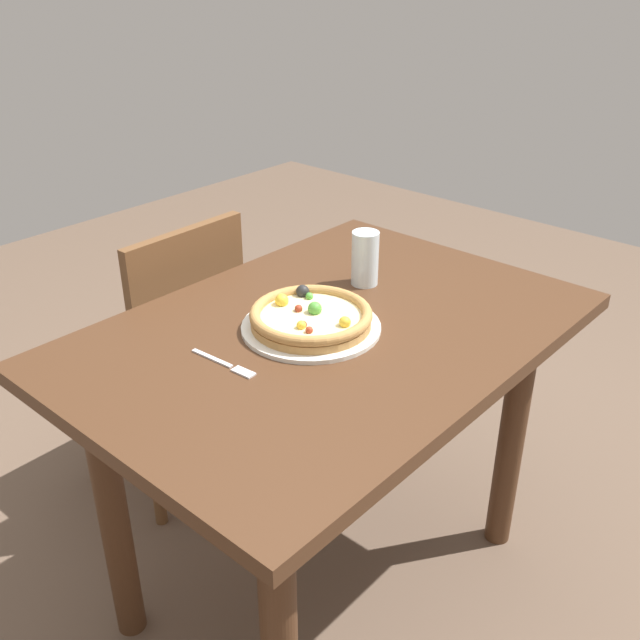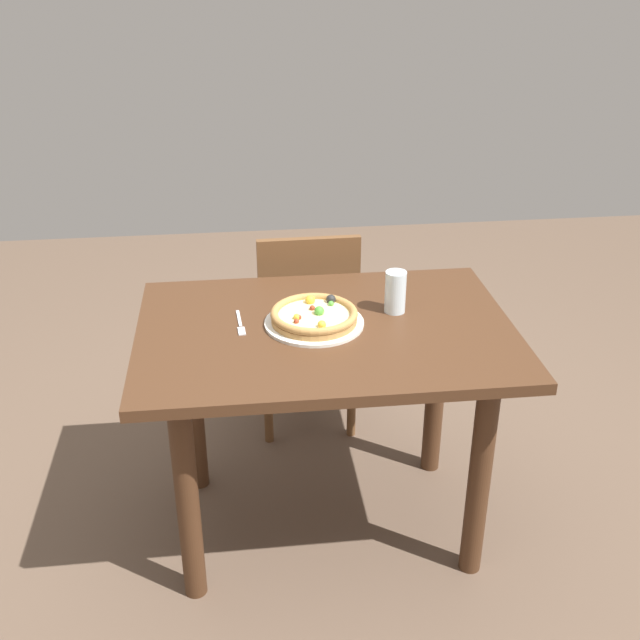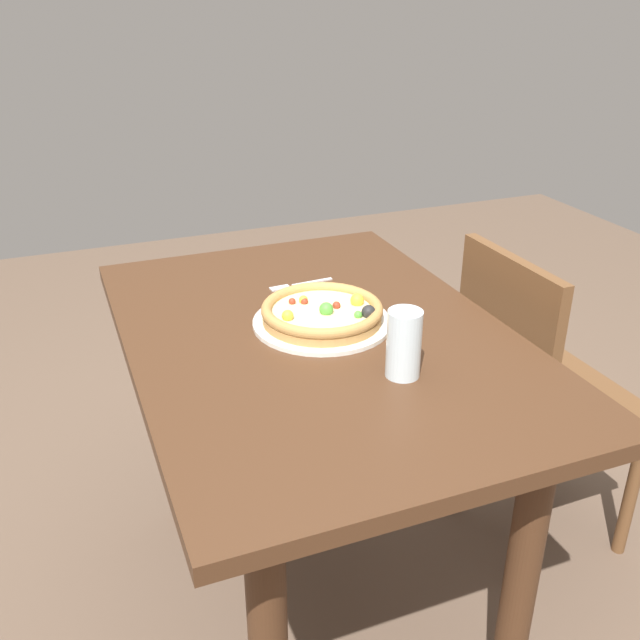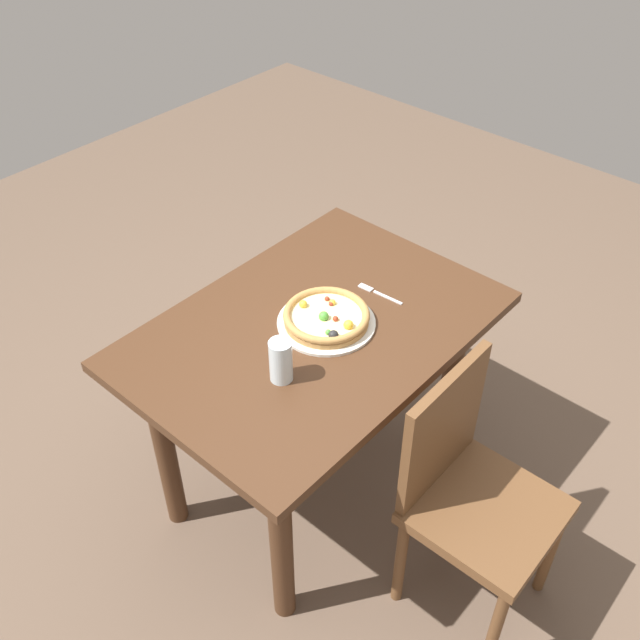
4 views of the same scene
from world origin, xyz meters
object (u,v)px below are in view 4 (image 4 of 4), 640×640
Objects in this scene: dining_table at (314,358)px; pizza at (327,317)px; plate at (326,323)px; fork at (377,293)px; drinking_glass at (281,361)px; chair_near at (469,491)px.

pizza reaches higher than dining_table.
fork is at bearing -5.66° from plate.
plate is 1.87× the size of fork.
pizza is 1.98× the size of drinking_glass.
plate is at bearing -94.11° from chair_near.
dining_table is at bearing 20.03° from drinking_glass.
chair_near is at bearing -90.08° from dining_table.
chair_near is 6.44× the size of drinking_glass.
chair_near is 0.68m from drinking_glass.
plate is 0.03m from pizza.
dining_table is 0.15m from plate.
drinking_glass is at bearing -159.97° from dining_table.
chair_near reaches higher than pizza.
fork is 1.21× the size of drinking_glass.
fork is at bearing -5.38° from pizza.
drinking_glass is (-0.23, -0.09, 0.20)m from dining_table.
chair_near is at bearing -93.28° from pizza.
plate is 1.14× the size of pizza.
chair_near reaches higher than plate.
plate is 2.26× the size of drinking_glass.
dining_table is 0.17m from pizza.
plate is at bearing 13.04° from drinking_glass.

